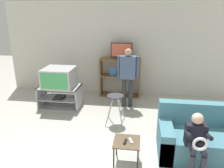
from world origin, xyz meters
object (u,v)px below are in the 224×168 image
television_flat (122,51)px  remote_control_white (131,141)px  television_main (59,77)px  folding_stool (115,101)px  snack_table (127,144)px  media_shelf (120,77)px  remote_control_black (125,142)px  person_standing_adult (128,73)px  person_seated_child (196,139)px  tv_stand (60,97)px  couch (200,138)px

television_flat → remote_control_white: television_flat is taller
television_flat → television_main: bearing=-146.9°
folding_stool → snack_table: 1.37m
television_main → folding_stool: 1.66m
television_main → remote_control_white: television_main is taller
media_shelf → remote_control_white: size_ratio=7.85×
remote_control_black → person_standing_adult: person_standing_adult is taller
television_main → person_seated_child: 3.52m
tv_stand → television_main: 0.51m
remote_control_black → person_seated_child: person_seated_child is taller
remote_control_white → person_standing_adult: size_ratio=0.10×
television_flat → folding_stool: size_ratio=0.91×
remote_control_white → couch: bearing=1.8°
folding_stool → television_flat: bearing=91.3°
couch → person_standing_adult: bearing=127.4°
tv_stand → remote_control_black: tv_stand is taller
tv_stand → television_flat: bearing=33.3°
person_standing_adult → remote_control_black: bearing=-86.7°
tv_stand → television_main: (0.00, 0.01, 0.51)m
tv_stand → remote_control_white: bearing=-46.1°
person_standing_adult → television_main: bearing=-171.8°
couch → folding_stool: bearing=150.8°
folding_stool → person_standing_adult: bearing=78.0°
television_main → person_seated_child: bearing=-35.6°
television_main → snack_table: size_ratio=1.79×
media_shelf → television_main: bearing=-145.9°
folding_stool → remote_control_white: size_ratio=4.50×
couch → person_seated_child: bearing=-112.3°
snack_table → tv_stand: bearing=132.9°
remote_control_white → person_seated_child: (0.96, -0.06, 0.15)m
snack_table → person_standing_adult: size_ratio=0.28×
media_shelf → folding_stool: media_shelf is taller
tv_stand → couch: 3.43m
media_shelf → person_seated_child: size_ratio=1.20×
person_standing_adult → person_seated_child: (1.17, -2.28, -0.34)m
person_standing_adult → media_shelf: bearing=110.2°
tv_stand → television_main: size_ratio=1.38×
tv_stand → media_shelf: 1.75m
television_flat → remote_control_black: 3.12m
tv_stand → remote_control_white: tv_stand is taller
television_flat → snack_table: television_flat is taller
tv_stand → person_standing_adult: person_standing_adult is taller
television_flat → tv_stand: bearing=-146.7°
snack_table → remote_control_black: 0.08m
couch → person_standing_adult: size_ratio=0.94×
remote_control_black → couch: (1.24, 0.47, -0.13)m
television_flat → remote_control_white: size_ratio=4.11×
media_shelf → snack_table: size_ratio=2.73×
person_standing_adult → folding_stool: bearing=-102.0°
person_seated_child → person_standing_adult: bearing=117.2°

